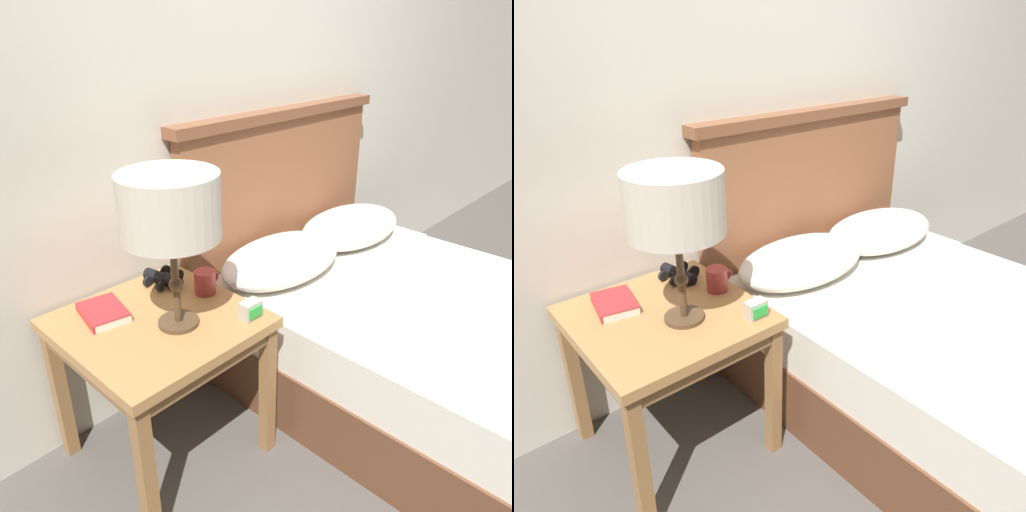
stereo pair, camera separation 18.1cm
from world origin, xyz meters
The scene contains 9 objects.
ground_plane centered at (0.00, 0.00, 0.00)m, with size 20.00×20.00×0.00m, color #514C47.
wall_back centered at (0.00, 1.05, 1.30)m, with size 8.00×0.06×2.60m.
nightstand centered at (-0.57, 0.71, 0.49)m, with size 0.58×0.58×0.57m.
bed centered at (0.34, 0.19, 0.28)m, with size 1.24×1.82×1.10m.
table_lamp centered at (-0.54, 0.63, 0.96)m, with size 0.30×0.30×0.49m.
book_on_nightstand centered at (-0.69, 0.85, 0.58)m, with size 0.16×0.20×0.03m.
binoculars_pair centered at (-0.42, 0.88, 0.59)m, with size 0.15×0.16×0.05m.
coffee_mug centered at (-0.35, 0.72, 0.61)m, with size 0.10×0.08×0.08m.
alarm_clock centered at (-0.36, 0.49, 0.60)m, with size 0.07×0.05×0.06m.
Camera 2 is at (-1.22, -0.59, 1.44)m, focal length 35.00 mm.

